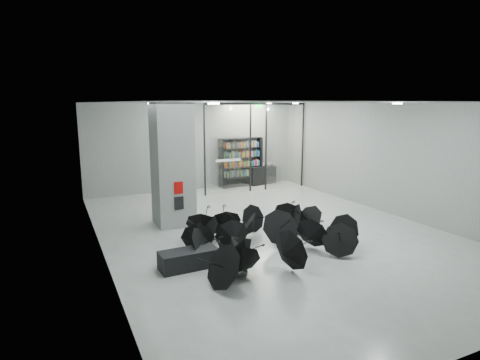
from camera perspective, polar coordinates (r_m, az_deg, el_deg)
name	(u,v)px	position (r m, az deg, el deg)	size (l,w,h in m)	color
room	(270,141)	(12.36, 4.24, 5.51)	(14.00, 14.02, 4.01)	#939693
column	(173,165)	(13.36, -9.50, 2.14)	(1.20, 1.20, 4.00)	slate
fire_cabinet	(179,188)	(12.88, -8.66, -1.09)	(0.28, 0.04, 0.38)	#A50A07
info_panel	(179,203)	(12.99, -8.60, -3.25)	(0.30, 0.03, 0.42)	black
exit_sign	(259,107)	(18.11, 2.67, 10.29)	(0.30, 0.06, 0.15)	#0CE533
glass_partition	(256,143)	(18.37, 2.31, 5.18)	(5.06, 0.08, 4.00)	silver
bench	(189,259)	(10.13, -7.27, -11.00)	(1.41, 0.61, 0.45)	black
bookshelf	(241,162)	(19.53, 0.12, 2.54)	(2.13, 0.43, 2.34)	black
shop_counter	(261,175)	(20.18, 2.97, 0.74)	(1.52, 0.61, 0.91)	black
umbrella_cluster	(260,240)	(11.12, 2.85, -8.48)	(5.33, 4.53, 1.32)	black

